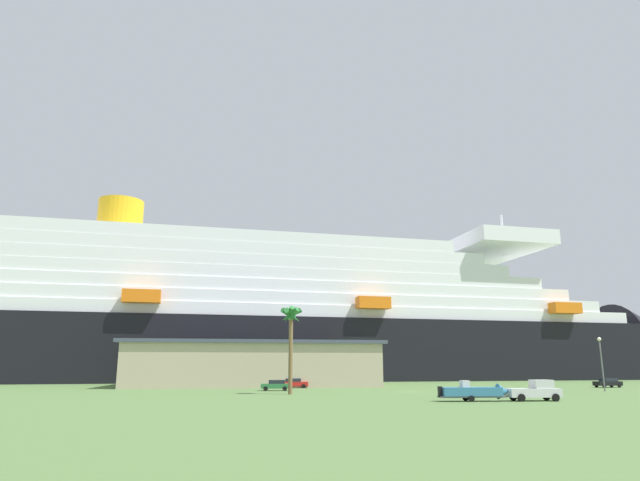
{
  "coord_description": "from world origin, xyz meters",
  "views": [
    {
      "loc": [
        -27.0,
        -79.18,
        3.67
      ],
      "look_at": [
        -9.67,
        22.03,
        27.15
      ],
      "focal_mm": 30.82,
      "sensor_mm": 36.0,
      "label": 1
    }
  ],
  "objects_px": {
    "pickup_truck": "(535,391)",
    "small_boat_on_trailer": "(477,392)",
    "cruise_ship": "(259,321)",
    "palm_tree": "(291,323)",
    "street_lamp": "(601,356)",
    "parked_car_green_wagon": "(276,385)",
    "parked_car_red_hatchback": "(294,383)",
    "parked_car_black_coupe": "(608,383)"
  },
  "relations": [
    {
      "from": "small_boat_on_trailer",
      "to": "parked_car_black_coupe",
      "type": "xyz_separation_m",
      "value": [
        39.22,
        31.68,
        -0.13
      ]
    },
    {
      "from": "cruise_ship",
      "to": "pickup_truck",
      "type": "bearing_deg",
      "value": -73.79
    },
    {
      "from": "parked_car_red_hatchback",
      "to": "pickup_truck",
      "type": "bearing_deg",
      "value": -61.51
    },
    {
      "from": "cruise_ship",
      "to": "street_lamp",
      "type": "height_order",
      "value": "cruise_ship"
    },
    {
      "from": "palm_tree",
      "to": "street_lamp",
      "type": "bearing_deg",
      "value": 0.79
    },
    {
      "from": "parked_car_green_wagon",
      "to": "parked_car_black_coupe",
      "type": "height_order",
      "value": "same"
    },
    {
      "from": "pickup_truck",
      "to": "cruise_ship",
      "type": "bearing_deg",
      "value": 106.21
    },
    {
      "from": "small_boat_on_trailer",
      "to": "street_lamp",
      "type": "height_order",
      "value": "street_lamp"
    },
    {
      "from": "pickup_truck",
      "to": "street_lamp",
      "type": "distance_m",
      "value": 29.69
    },
    {
      "from": "cruise_ship",
      "to": "small_boat_on_trailer",
      "type": "xyz_separation_m",
      "value": [
        18.23,
        -84.34,
        -13.94
      ]
    },
    {
      "from": "cruise_ship",
      "to": "small_boat_on_trailer",
      "type": "bearing_deg",
      "value": -77.81
    },
    {
      "from": "street_lamp",
      "to": "parked_car_red_hatchback",
      "type": "distance_m",
      "value": 48.21
    },
    {
      "from": "parked_car_black_coupe",
      "to": "cruise_ship",
      "type": "bearing_deg",
      "value": 137.48
    },
    {
      "from": "parked_car_green_wagon",
      "to": "parked_car_red_hatchback",
      "type": "relative_size",
      "value": 0.98
    },
    {
      "from": "cruise_ship",
      "to": "street_lamp",
      "type": "relative_size",
      "value": 34.18
    },
    {
      "from": "pickup_truck",
      "to": "palm_tree",
      "type": "relative_size",
      "value": 0.5
    },
    {
      "from": "small_boat_on_trailer",
      "to": "parked_car_red_hatchback",
      "type": "xyz_separation_m",
      "value": [
        -14.81,
        38.62,
        -0.13
      ]
    },
    {
      "from": "palm_tree",
      "to": "parked_car_black_coupe",
      "type": "distance_m",
      "value": 59.33
    },
    {
      "from": "pickup_truck",
      "to": "palm_tree",
      "type": "distance_m",
      "value": 31.62
    },
    {
      "from": "palm_tree",
      "to": "parked_car_black_coupe",
      "type": "relative_size",
      "value": 2.34
    },
    {
      "from": "parked_car_red_hatchback",
      "to": "street_lamp",
      "type": "bearing_deg",
      "value": -24.7
    },
    {
      "from": "cruise_ship",
      "to": "palm_tree",
      "type": "relative_size",
      "value": 23.17
    },
    {
      "from": "pickup_truck",
      "to": "street_lamp",
      "type": "bearing_deg",
      "value": 40.44
    },
    {
      "from": "cruise_ship",
      "to": "parked_car_black_coupe",
      "type": "height_order",
      "value": "cruise_ship"
    },
    {
      "from": "pickup_truck",
      "to": "street_lamp",
      "type": "height_order",
      "value": "street_lamp"
    },
    {
      "from": "small_boat_on_trailer",
      "to": "palm_tree",
      "type": "distance_m",
      "value": 26.66
    },
    {
      "from": "pickup_truck",
      "to": "small_boat_on_trailer",
      "type": "distance_m",
      "value": 6.46
    },
    {
      "from": "cruise_ship",
      "to": "parked_car_black_coupe",
      "type": "bearing_deg",
      "value": -42.52
    },
    {
      "from": "cruise_ship",
      "to": "parked_car_red_hatchback",
      "type": "bearing_deg",
      "value": -85.72
    },
    {
      "from": "pickup_truck",
      "to": "parked_car_red_hatchback",
      "type": "bearing_deg",
      "value": 118.49
    },
    {
      "from": "pickup_truck",
      "to": "parked_car_green_wagon",
      "type": "relative_size",
      "value": 1.28
    },
    {
      "from": "parked_car_green_wagon",
      "to": "pickup_truck",
      "type": "bearing_deg",
      "value": -49.49
    },
    {
      "from": "parked_car_green_wagon",
      "to": "parked_car_red_hatchback",
      "type": "bearing_deg",
      "value": 67.73
    },
    {
      "from": "pickup_truck",
      "to": "parked_car_green_wagon",
      "type": "height_order",
      "value": "pickup_truck"
    },
    {
      "from": "palm_tree",
      "to": "parked_car_green_wagon",
      "type": "height_order",
      "value": "palm_tree"
    },
    {
      "from": "pickup_truck",
      "to": "parked_car_black_coupe",
      "type": "relative_size",
      "value": 1.16
    },
    {
      "from": "parked_car_green_wagon",
      "to": "parked_car_black_coupe",
      "type": "xyz_separation_m",
      "value": [
        57.98,
        2.7,
        0.0
      ]
    },
    {
      "from": "pickup_truck",
      "to": "small_boat_on_trailer",
      "type": "xyz_separation_m",
      "value": [
        -6.44,
        0.52,
        -0.08
      ]
    },
    {
      "from": "pickup_truck",
      "to": "small_boat_on_trailer",
      "type": "bearing_deg",
      "value": 175.38
    },
    {
      "from": "palm_tree",
      "to": "small_boat_on_trailer",
      "type": "bearing_deg",
      "value": -45.08
    },
    {
      "from": "cruise_ship",
      "to": "parked_car_green_wagon",
      "type": "height_order",
      "value": "cruise_ship"
    },
    {
      "from": "pickup_truck",
      "to": "parked_car_green_wagon",
      "type": "xyz_separation_m",
      "value": [
        -25.2,
        29.49,
        -0.21
      ]
    }
  ]
}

